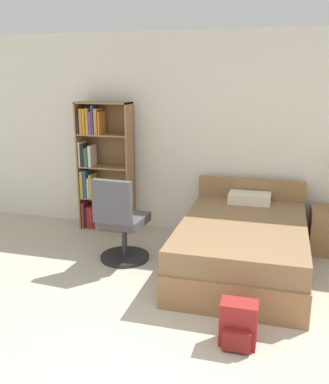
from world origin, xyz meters
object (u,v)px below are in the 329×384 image
at_px(bookshelf, 99,166).
at_px(backpack_red, 238,325).
at_px(bed, 243,244).
at_px(office_chair, 121,224).

relative_size(bookshelf, backpack_red, 4.76).
height_order(bookshelf, bed, bookshelf).
relative_size(office_chair, backpack_red, 2.76).
xyz_separation_m(bookshelf, bed, (2.03, -0.82, -0.59)).
bearing_deg(backpack_red, office_chair, 139.80).
height_order(bookshelf, backpack_red, bookshelf).
height_order(bed, office_chair, office_chair).
bearing_deg(bed, bookshelf, 158.09).
bearing_deg(office_chair, backpack_red, -40.20).
xyz_separation_m(bed, office_chair, (-1.35, -0.18, 0.16)).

